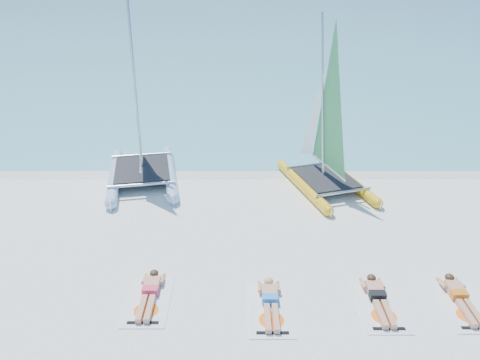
{
  "coord_description": "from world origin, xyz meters",
  "views": [
    {
      "loc": [
        -0.28,
        -10.82,
        7.11
      ],
      "look_at": [
        -0.28,
        1.2,
        1.6
      ],
      "focal_mm": 35.0,
      "sensor_mm": 36.0,
      "label": 1
    }
  ],
  "objects_px": {
    "towel_c": "(380,306)",
    "sunbather_d": "(460,296)",
    "towel_b": "(271,310)",
    "catamaran_blue": "(138,125)",
    "catamaran_yellow": "(324,132)",
    "towel_d": "(462,305)",
    "sunbather_a": "(150,292)",
    "sunbather_c": "(378,297)",
    "towel_a": "(149,301)",
    "sunbather_b": "(270,300)"
  },
  "relations": [
    {
      "from": "catamaran_yellow",
      "to": "sunbather_a",
      "type": "distance_m",
      "value": 8.35
    },
    {
      "from": "sunbather_a",
      "to": "towel_b",
      "type": "height_order",
      "value": "sunbather_a"
    },
    {
      "from": "towel_b",
      "to": "towel_a",
      "type": "bearing_deg",
      "value": 173.7
    },
    {
      "from": "catamaran_yellow",
      "to": "sunbather_a",
      "type": "xyz_separation_m",
      "value": [
        -5.02,
        -6.44,
        -1.76
      ]
    },
    {
      "from": "towel_a",
      "to": "towel_b",
      "type": "height_order",
      "value": "same"
    },
    {
      "from": "sunbather_d",
      "to": "towel_d",
      "type": "bearing_deg",
      "value": -90.0
    },
    {
      "from": "sunbather_a",
      "to": "sunbather_c",
      "type": "bearing_deg",
      "value": -2.01
    },
    {
      "from": "sunbather_b",
      "to": "sunbather_c",
      "type": "xyz_separation_m",
      "value": [
        2.51,
        0.12,
        0.0
      ]
    },
    {
      "from": "catamaran_blue",
      "to": "towel_d",
      "type": "height_order",
      "value": "catamaran_blue"
    },
    {
      "from": "towel_b",
      "to": "towel_d",
      "type": "distance_m",
      "value": 4.43
    },
    {
      "from": "towel_b",
      "to": "sunbather_d",
      "type": "relative_size",
      "value": 1.07
    },
    {
      "from": "towel_b",
      "to": "towel_d",
      "type": "relative_size",
      "value": 1.0
    },
    {
      "from": "towel_c",
      "to": "towel_d",
      "type": "height_order",
      "value": "same"
    },
    {
      "from": "catamaran_blue",
      "to": "towel_c",
      "type": "relative_size",
      "value": 3.65
    },
    {
      "from": "sunbather_b",
      "to": "towel_d",
      "type": "relative_size",
      "value": 0.93
    },
    {
      "from": "towel_b",
      "to": "sunbather_d",
      "type": "distance_m",
      "value": 4.44
    },
    {
      "from": "catamaran_yellow",
      "to": "towel_b",
      "type": "height_order",
      "value": "catamaran_yellow"
    },
    {
      "from": "catamaran_blue",
      "to": "towel_d",
      "type": "bearing_deg",
      "value": -49.94
    },
    {
      "from": "towel_b",
      "to": "sunbather_d",
      "type": "height_order",
      "value": "sunbather_d"
    },
    {
      "from": "towel_b",
      "to": "towel_c",
      "type": "relative_size",
      "value": 1.0
    },
    {
      "from": "towel_d",
      "to": "sunbather_d",
      "type": "height_order",
      "value": "sunbather_d"
    },
    {
      "from": "towel_c",
      "to": "sunbather_d",
      "type": "relative_size",
      "value": 1.07
    },
    {
      "from": "towel_a",
      "to": "sunbather_c",
      "type": "relative_size",
      "value": 1.07
    },
    {
      "from": "towel_b",
      "to": "sunbather_a",
      "type": "bearing_deg",
      "value": 169.88
    },
    {
      "from": "towel_a",
      "to": "towel_c",
      "type": "xyz_separation_m",
      "value": [
        5.33,
        -0.19,
        0.0
      ]
    },
    {
      "from": "catamaran_yellow",
      "to": "towel_c",
      "type": "xyz_separation_m",
      "value": [
        0.32,
        -6.82,
        -1.87
      ]
    },
    {
      "from": "sunbather_b",
      "to": "sunbather_a",
      "type": "bearing_deg",
      "value": 173.7
    },
    {
      "from": "sunbather_c",
      "to": "towel_b",
      "type": "bearing_deg",
      "value": -172.82
    },
    {
      "from": "catamaran_blue",
      "to": "catamaran_yellow",
      "type": "xyz_separation_m",
      "value": [
        6.47,
        -0.35,
        -0.14
      ]
    },
    {
      "from": "catamaran_blue",
      "to": "sunbather_b",
      "type": "xyz_separation_m",
      "value": [
        4.28,
        -7.1,
        -1.9
      ]
    },
    {
      "from": "sunbather_a",
      "to": "sunbather_b",
      "type": "xyz_separation_m",
      "value": [
        2.82,
        -0.31,
        0.0
      ]
    },
    {
      "from": "towel_a",
      "to": "towel_d",
      "type": "xyz_separation_m",
      "value": [
        7.25,
        -0.16,
        0.0
      ]
    },
    {
      "from": "catamaran_yellow",
      "to": "sunbather_c",
      "type": "height_order",
      "value": "catamaran_yellow"
    },
    {
      "from": "towel_a",
      "to": "towel_b",
      "type": "bearing_deg",
      "value": -6.3
    },
    {
      "from": "sunbather_a",
      "to": "sunbather_b",
      "type": "height_order",
      "value": "same"
    },
    {
      "from": "towel_a",
      "to": "catamaran_yellow",
      "type": "bearing_deg",
      "value": 52.89
    },
    {
      "from": "sunbather_a",
      "to": "towel_a",
      "type": "bearing_deg",
      "value": -90.0
    },
    {
      "from": "towel_d",
      "to": "sunbather_d",
      "type": "distance_m",
      "value": 0.22
    },
    {
      "from": "catamaran_yellow",
      "to": "sunbather_a",
      "type": "height_order",
      "value": "catamaran_yellow"
    },
    {
      "from": "towel_b",
      "to": "sunbather_b",
      "type": "height_order",
      "value": "sunbather_b"
    },
    {
      "from": "catamaran_yellow",
      "to": "towel_c",
      "type": "bearing_deg",
      "value": -104.57
    },
    {
      "from": "catamaran_blue",
      "to": "towel_d",
      "type": "relative_size",
      "value": 3.65
    },
    {
      "from": "catamaran_yellow",
      "to": "towel_b",
      "type": "bearing_deg",
      "value": -124.78
    },
    {
      "from": "towel_b",
      "to": "sunbather_b",
      "type": "xyz_separation_m",
      "value": [
        0.0,
        0.19,
        0.11
      ]
    },
    {
      "from": "catamaran_blue",
      "to": "towel_d",
      "type": "distance_m",
      "value": 11.44
    },
    {
      "from": "sunbather_c",
      "to": "sunbather_d",
      "type": "xyz_separation_m",
      "value": [
        1.91,
        0.03,
        0.0
      ]
    },
    {
      "from": "sunbather_d",
      "to": "sunbather_c",
      "type": "bearing_deg",
      "value": -179.23
    },
    {
      "from": "catamaran_yellow",
      "to": "sunbather_c",
      "type": "distance_m",
      "value": 6.86
    },
    {
      "from": "towel_c",
      "to": "towel_b",
      "type": "bearing_deg",
      "value": -177.16
    },
    {
      "from": "towel_c",
      "to": "sunbather_a",
      "type": "bearing_deg",
      "value": 175.94
    }
  ]
}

